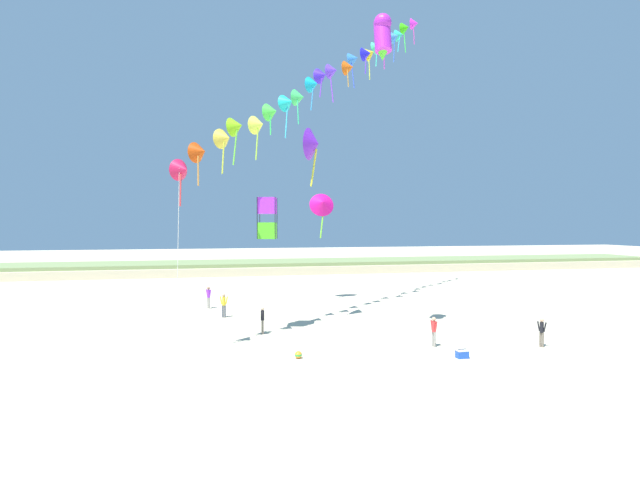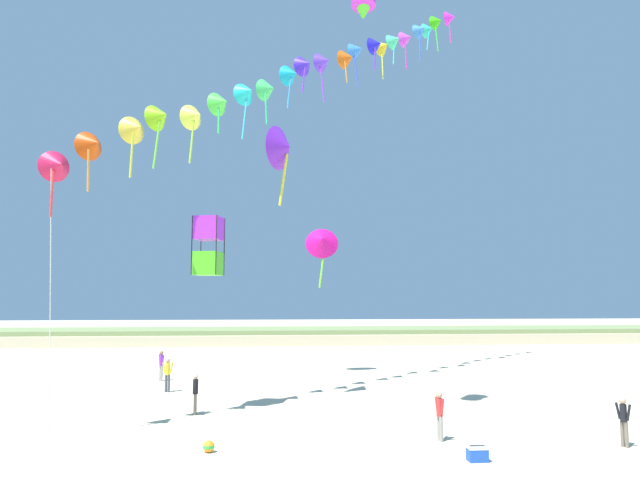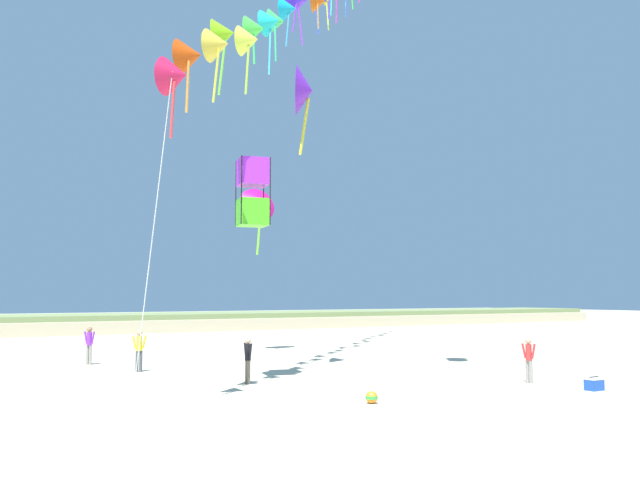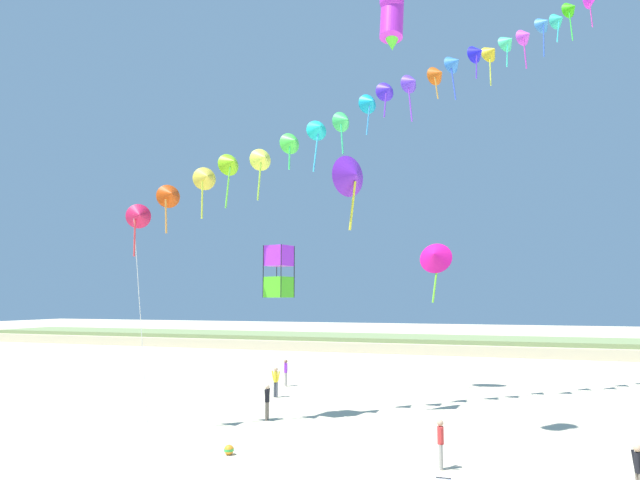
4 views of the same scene
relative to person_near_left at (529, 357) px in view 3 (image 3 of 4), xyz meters
name	(u,v)px [view 3 (image 3 of 4)]	position (x,y,z in m)	size (l,w,h in m)	color
ground_plane	(569,418)	(-4.66, -5.33, -0.94)	(240.00, 240.00, 0.00)	beige
dune_ridge	(95,323)	(-4.66, 44.45, -0.18)	(120.00, 11.17, 1.53)	beige
person_near_left	(529,357)	(0.00, 0.00, 0.00)	(0.22, 0.57, 1.63)	gray
person_mid_center	(248,357)	(-8.74, 5.20, 0.02)	(0.23, 0.58, 1.66)	#726656
person_far_left	(139,348)	(-10.88, 11.13, 0.05)	(0.60, 0.23, 1.72)	#474C56
person_far_right	(89,343)	(-11.95, 15.24, 0.06)	(0.45, 0.52, 1.73)	gray
kite_banner_string	(305,4)	(-2.62, 11.58, 17.01)	(22.63, 22.52, 27.19)	#C21945
large_kite_low_lead	(253,192)	(-8.38, 5.63, 6.08)	(1.34, 1.34, 2.53)	#4CCA22
large_kite_mid_trail	(259,202)	(-2.36, 17.07, 7.49)	(2.20, 1.52, 4.11)	#D31280
large_kite_high_solo	(304,91)	(-5.11, 7.38, 10.97)	(1.76, 2.20, 3.87)	purple
beach_cooler	(594,384)	(0.37, -2.42, -0.73)	(0.58, 0.41, 0.46)	blue
beach_ball	(372,397)	(-7.57, -0.73, -0.76)	(0.36, 0.36, 0.36)	orange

